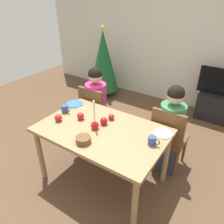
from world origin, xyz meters
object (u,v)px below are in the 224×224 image
at_px(person_right_child, 170,131).
at_px(apple_far_edge, 58,118).
at_px(plate_left, 75,104).
at_px(person_left_child, 96,107).
at_px(christmas_tree, 103,61).
at_px(apple_by_right_mug, 104,121).
at_px(tv_stand, 216,107).
at_px(mug_right, 152,141).
at_px(tv, 223,82).
at_px(dining_table, 102,135).
at_px(candle_centerpiece, 95,123).
at_px(plate_right, 163,133).
at_px(apple_by_left_plate, 81,116).
at_px(mug_left, 65,109).
at_px(chair_left, 95,111).
at_px(apple_near_candle, 111,117).
at_px(bowl_walnuts, 83,140).
at_px(chair_right, 168,136).

relative_size(person_right_child, apple_far_edge, 13.69).
bearing_deg(plate_left, person_left_child, 77.77).
distance_m(christmas_tree, apple_by_right_mug, 2.41).
relative_size(tv_stand, mug_right, 5.14).
bearing_deg(tv, dining_table, -110.42).
relative_size(person_right_child, candle_centerpiece, 3.40).
distance_m(plate_right, apple_by_left_plate, 0.96).
distance_m(mug_left, apple_by_left_plate, 0.27).
distance_m(chair_left, person_left_child, 0.07).
xyz_separation_m(plate_right, apple_near_candle, (-0.62, -0.07, 0.03)).
bearing_deg(chair_left, dining_table, -46.93).
height_order(person_right_child, apple_near_candle, person_right_child).
bearing_deg(person_left_child, plate_left, -102.23).
xyz_separation_m(tv, candle_centerpiece, (-0.92, -2.34, 0.11)).
bearing_deg(apple_near_candle, christmas_tree, 127.79).
xyz_separation_m(tv_stand, candle_centerpiece, (-0.92, -2.34, 0.58)).
bearing_deg(candle_centerpiece, dining_table, 29.25).
height_order(chair_left, bowl_walnuts, chair_left).
bearing_deg(dining_table, apple_near_candle, 96.26).
bearing_deg(chair_right, bowl_walnuts, -122.88).
xyz_separation_m(christmas_tree, apple_far_edge, (0.93, -2.20, 0.03)).
bearing_deg(person_right_child, candle_centerpiece, -132.96).
xyz_separation_m(chair_left, christmas_tree, (-0.88, 1.44, 0.25)).
height_order(candle_centerpiece, apple_near_candle, candle_centerpiece).
relative_size(tv, apple_far_edge, 9.23).
distance_m(dining_table, bowl_walnuts, 0.31).
bearing_deg(dining_table, bowl_walnuts, -93.54).
bearing_deg(tv, plate_right, -97.44).
relative_size(person_right_child, christmas_tree, 0.80).
bearing_deg(candle_centerpiece, plate_right, 26.15).
xyz_separation_m(christmas_tree, apple_near_candle, (1.42, -1.83, 0.02)).
bearing_deg(tv, person_left_child, -130.62).
distance_m(chair_right, plate_right, 0.40).
height_order(dining_table, plate_right, plate_right).
distance_m(apple_by_left_plate, apple_far_edge, 0.25).
bearing_deg(plate_left, chair_right, 15.44).
relative_size(chair_right, candle_centerpiece, 2.61).
distance_m(person_left_child, apple_by_left_plate, 0.69).
xyz_separation_m(christmas_tree, apple_by_left_plate, (1.12, -2.02, 0.03)).
height_order(christmas_tree, apple_near_candle, christmas_tree).
xyz_separation_m(bowl_walnuts, apple_by_right_mug, (-0.02, 0.38, 0.01)).
height_order(chair_right, plate_right, chair_right).
relative_size(tv_stand, apple_near_candle, 8.91).
relative_size(chair_left, tv_stand, 1.41).
bearing_deg(person_right_child, mug_right, -89.36).
height_order(chair_left, plate_right, chair_left).
distance_m(mug_left, bowl_walnuts, 0.68).
xyz_separation_m(chair_left, chair_right, (1.13, 0.00, 0.00)).
distance_m(plate_right, bowl_walnuts, 0.84).
height_order(chair_right, mug_right, chair_right).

